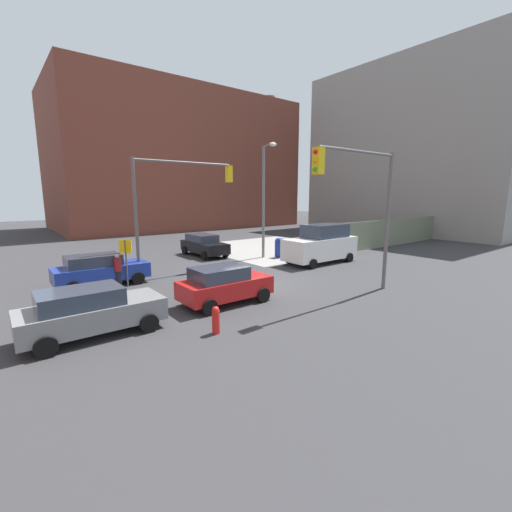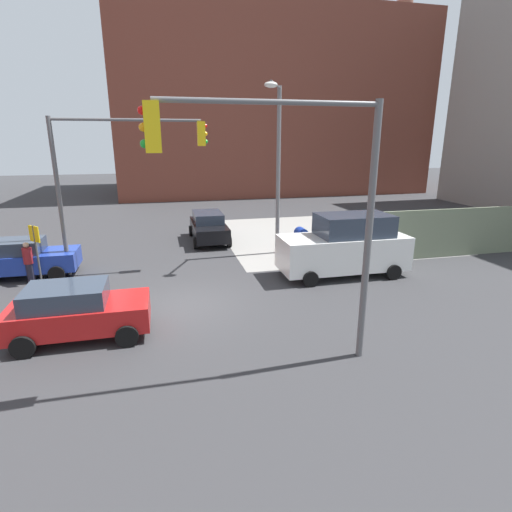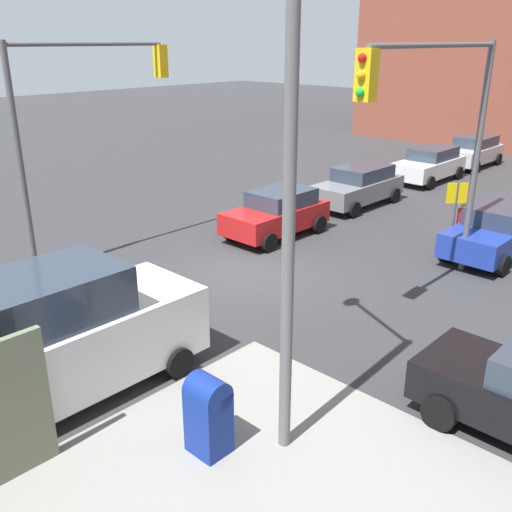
{
  "view_description": "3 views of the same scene",
  "coord_description": "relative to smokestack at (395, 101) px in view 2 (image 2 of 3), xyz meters",
  "views": [
    {
      "loc": [
        -10.62,
        -13.57,
        4.59
      ],
      "look_at": [
        1.6,
        2.07,
        1.02
      ],
      "focal_mm": 24.0,
      "sensor_mm": 36.0,
      "label": 1
    },
    {
      "loc": [
        -0.45,
        -13.22,
        5.61
      ],
      "look_at": [
        2.81,
        0.47,
        1.5
      ],
      "focal_mm": 28.0,
      "sensor_mm": 36.0,
      "label": 2
    },
    {
      "loc": [
        11.35,
        10.96,
        6.5
      ],
      "look_at": [
        2.13,
        2.23,
        1.67
      ],
      "focal_mm": 40.0,
      "sensor_mm": 36.0,
      "label": 3
    }
  ],
  "objects": [
    {
      "name": "building_warehouse_north",
      "position": [
        -14.31,
        4.0,
        -0.83
      ],
      "size": [
        32.0,
        18.0,
        18.04
      ],
      "color": "brown",
      "rests_on": "ground"
    },
    {
      "name": "sidewalk_corner",
      "position": [
        -17.05,
        -21.0,
        -9.85
      ],
      "size": [
        12.0,
        12.0,
        0.01
      ],
      "primitive_type": "cube",
      "color": "gray",
      "rests_on": "ground"
    },
    {
      "name": "coupe_blue",
      "position": [
        -32.49,
        -25.32,
        -9.01
      ],
      "size": [
        4.46,
        2.02,
        1.62
      ],
      "color": "#1E389E",
      "rests_on": "ground"
    },
    {
      "name": "street_lamp_corner",
      "position": [
        -21.01,
        -24.53,
        -5.15
      ],
      "size": [
        1.39,
        2.46,
        8.0
      ],
      "color": "slate",
      "rests_on": "ground"
    },
    {
      "name": "warning_sign_two_way",
      "position": [
        -31.45,
        -26.33,
        -8.22
      ],
      "size": [
        0.48,
        0.48,
        2.4
      ],
      "color": "#4C4C4C",
      "rests_on": "ground"
    },
    {
      "name": "traffic_signal_se_corner",
      "position": [
        -23.6,
        -34.5,
        -5.23
      ],
      "size": [
        5.39,
        0.36,
        6.5
      ],
      "color": "#59595B",
      "rests_on": "ground"
    },
    {
      "name": "traffic_signal_nw_corner",
      "position": [
        -28.14,
        -25.5,
        -5.18
      ],
      "size": [
        6.25,
        0.36,
        6.5
      ],
      "color": "#59595B",
      "rests_on": "ground"
    },
    {
      "name": "pedestrian_crossing",
      "position": [
        -31.85,
        -26.2,
        -8.97
      ],
      "size": [
        0.36,
        0.36,
        1.7
      ],
      "rotation": [
        0.0,
        0.0,
        1.58
      ],
      "color": "maroon",
      "rests_on": "ground"
    },
    {
      "name": "sedan_black",
      "position": [
        -23.97,
        -20.87,
        -9.01
      ],
      "size": [
        2.02,
        4.47,
        1.62
      ],
      "color": "black",
      "rests_on": "ground"
    },
    {
      "name": "van_white_delivery",
      "position": [
        -19.03,
        -28.2,
        -8.57
      ],
      "size": [
        5.4,
        2.32,
        2.62
      ],
      "color": "white",
      "rests_on": "ground"
    },
    {
      "name": "smokestack",
      "position": [
        0.0,
        0.0,
        0.0
      ],
      "size": [
        1.8,
        1.8,
        19.71
      ],
      "primitive_type": "cylinder",
      "color": "brown",
      "rests_on": "ground"
    },
    {
      "name": "mailbox_blue",
      "position": [
        -19.85,
        -25.0,
        -9.09
      ],
      "size": [
        0.56,
        0.64,
        1.43
      ],
      "color": "navy",
      "rests_on": "ground"
    },
    {
      "name": "ground_plane",
      "position": [
        -26.05,
        -30.0,
        -9.85
      ],
      "size": [
        120.0,
        120.0,
        0.0
      ],
      "primitive_type": "plane",
      "color": "#333335"
    },
    {
      "name": "hatchback_red",
      "position": [
        -29.09,
        -31.65,
        -9.01
      ],
      "size": [
        3.9,
        2.02,
        1.62
      ],
      "color": "#B21919",
      "rests_on": "ground"
    }
  ]
}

